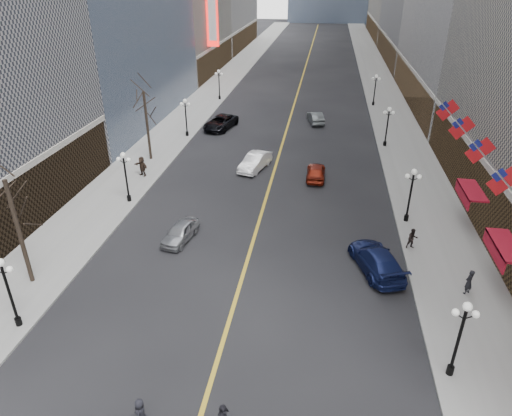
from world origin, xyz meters
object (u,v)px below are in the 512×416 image
(car_nb_near, at_px, (180,232))
(car_nb_far, at_px, (221,122))
(car_nb_mid, at_px, (255,162))
(streetlamp_west_1, at_px, (125,172))
(ped_ne_corner, at_px, (469,282))
(streetlamp_west_3, at_px, (219,81))
(streetlamp_west_0, at_px, (7,286))
(streetlamp_east_1, at_px, (411,190))
(car_sb_far, at_px, (316,118))
(car_sb_near, at_px, (377,260))
(streetlamp_east_0, at_px, (461,332))
(streetlamp_west_2, at_px, (186,114))
(streetlamp_east_2, at_px, (388,122))
(streetlamp_east_3, at_px, (375,87))
(car_sb_mid, at_px, (316,172))

(car_nb_near, height_order, car_nb_far, car_nb_far)
(car_nb_mid, bearing_deg, streetlamp_west_1, -120.92)
(car_nb_near, bearing_deg, ped_ne_corner, 0.13)
(streetlamp_west_3, bearing_deg, streetlamp_west_0, -90.00)
(streetlamp_east_1, bearing_deg, car_sb_far, 107.61)
(car_sb_near, bearing_deg, streetlamp_east_0, 89.75)
(streetlamp_west_2, xyz_separation_m, car_nb_near, (6.35, -23.43, -2.21))
(streetlamp_east_1, bearing_deg, streetlamp_west_3, 123.25)
(streetlamp_east_2, relative_size, streetlamp_west_2, 1.00)
(streetlamp_east_3, bearing_deg, car_nb_near, -112.60)
(ped_ne_corner, bearing_deg, streetlamp_east_0, 32.12)
(car_nb_far, relative_size, car_sb_mid, 1.36)
(streetlamp_west_3, distance_m, car_sb_mid, 32.65)
(car_nb_mid, bearing_deg, car_sb_near, -40.25)
(car_nb_far, relative_size, ped_ne_corner, 3.47)
(car_sb_mid, bearing_deg, car_nb_mid, -13.45)
(streetlamp_west_2, xyz_separation_m, car_sb_mid, (16.04, -10.36, -2.15))
(streetlamp_east_0, bearing_deg, streetlamp_east_2, 90.00)
(streetlamp_east_1, height_order, car_nb_far, streetlamp_east_1)
(car_nb_mid, bearing_deg, car_nb_near, -87.19)
(car_sb_near, relative_size, car_sb_far, 1.27)
(streetlamp_west_1, bearing_deg, streetlamp_east_2, 37.33)
(streetlamp_west_3, xyz_separation_m, car_sb_near, (20.64, -43.19, -2.07))
(streetlamp_west_0, relative_size, car_sb_mid, 1.02)
(streetlamp_east_0, relative_size, ped_ne_corner, 2.61)
(streetlamp_west_2, distance_m, car_sb_mid, 19.21)
(ped_ne_corner, bearing_deg, streetlamp_west_2, -84.34)
(streetlamp_west_0, height_order, streetlamp_west_3, same)
(streetlamp_west_0, relative_size, streetlamp_west_2, 1.00)
(streetlamp_east_1, xyz_separation_m, car_sb_near, (-2.96, -7.19, -2.07))
(streetlamp_east_2, distance_m, streetlamp_east_3, 18.00)
(streetlamp_west_2, relative_size, ped_ne_corner, 2.61)
(streetlamp_east_3, bearing_deg, streetlamp_east_1, -90.00)
(streetlamp_west_1, bearing_deg, streetlamp_west_2, 90.00)
(streetlamp_west_3, height_order, ped_ne_corner, streetlamp_west_3)
(streetlamp_west_0, distance_m, streetlamp_west_3, 52.00)
(streetlamp_east_2, xyz_separation_m, car_sb_mid, (-7.56, -10.36, -2.15))
(streetlamp_west_2, bearing_deg, car_nb_mid, -42.19)
(streetlamp_east_0, relative_size, car_nb_near, 1.11)
(streetlamp_east_0, relative_size, streetlamp_east_1, 1.00)
(streetlamp_east_0, distance_m, streetlamp_west_1, 28.51)
(streetlamp_east_3, distance_m, ped_ne_corner, 45.20)
(streetlamp_east_2, height_order, car_sb_near, streetlamp_east_2)
(streetlamp_east_1, height_order, streetlamp_west_0, same)
(streetlamp_west_1, height_order, car_sb_near, streetlamp_west_1)
(streetlamp_west_0, distance_m, car_nb_far, 37.97)
(car_sb_near, bearing_deg, car_sb_far, -99.78)
(streetlamp_west_2, distance_m, ped_ne_corner, 37.65)
(streetlamp_east_0, xyz_separation_m, streetlamp_west_2, (-23.60, 34.00, 0.00))
(ped_ne_corner, bearing_deg, car_sb_mid, -97.30)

